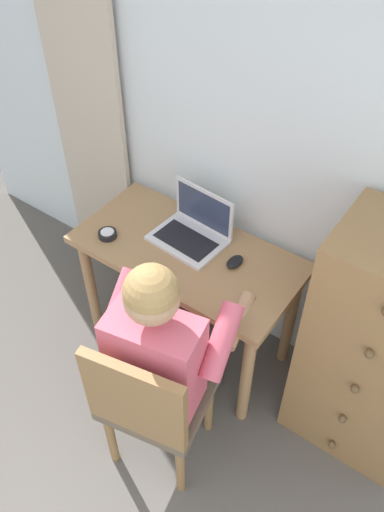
# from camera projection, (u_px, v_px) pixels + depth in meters

# --- Properties ---
(wall_back) EXTENTS (4.80, 0.05, 2.50)m
(wall_back) POSITION_uv_depth(u_px,v_px,m) (337.00, 154.00, 2.04)
(wall_back) COLOR silver
(wall_back) RESTS_ON ground_plane
(curtain_panel) EXTENTS (0.48, 0.03, 2.18)m
(curtain_panel) POSITION_uv_depth(u_px,v_px,m) (86.00, 103.00, 2.67)
(curtain_panel) COLOR #BCAD99
(curtain_panel) RESTS_ON ground_plane
(desk) EXTENTS (1.09, 0.54, 0.71)m
(desk) POSITION_uv_depth(u_px,v_px,m) (187.00, 268.00, 2.51)
(desk) COLOR #9E754C
(desk) RESTS_ON ground_plane
(dresser) EXTENTS (0.56, 0.46, 1.19)m
(dresser) POSITION_uv_depth(u_px,v_px,m) (376.00, 350.00, 2.16)
(dresser) COLOR olive
(dresser) RESTS_ON ground_plane
(chair) EXTENTS (0.49, 0.48, 0.88)m
(chair) POSITION_uv_depth(u_px,v_px,m) (151.00, 401.00, 2.11)
(chair) COLOR brown
(chair) RESTS_ON ground_plane
(person_seated) EXTENTS (0.61, 0.64, 1.19)m
(person_seated) POSITION_uv_depth(u_px,v_px,m) (169.00, 342.00, 2.10)
(person_seated) COLOR #4C4C4C
(person_seated) RESTS_ON ground_plane
(laptop) EXTENTS (0.36, 0.28, 0.24)m
(laptop) POSITION_uv_depth(u_px,v_px,m) (193.00, 229.00, 2.46)
(laptop) COLOR silver
(laptop) RESTS_ON desk
(computer_mouse) EXTENTS (0.07, 0.10, 0.03)m
(computer_mouse) POSITION_uv_depth(u_px,v_px,m) (235.00, 262.00, 2.35)
(computer_mouse) COLOR black
(computer_mouse) RESTS_ON desk
(desk_clock) EXTENTS (0.09, 0.09, 0.03)m
(desk_clock) POSITION_uv_depth(u_px,v_px,m) (108.00, 234.00, 2.49)
(desk_clock) COLOR black
(desk_clock) RESTS_ON desk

